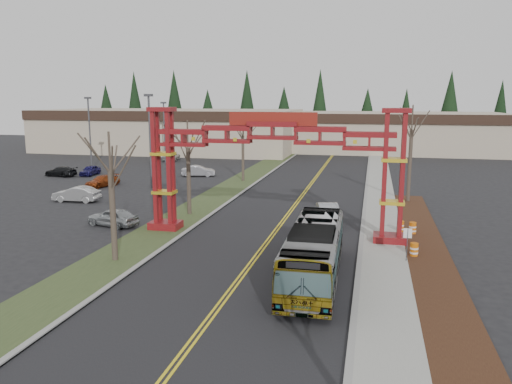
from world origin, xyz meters
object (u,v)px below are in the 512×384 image
(parked_car_mid_b, at_px, (90,170))
(parked_car_near_b, at_px, (76,194))
(bare_tree_right_far, at_px, (412,130))
(light_pole_near, at_px, (150,134))
(silver_sedan, at_px, (328,213))
(street_sign, at_px, (407,238))
(parked_car_mid_a, at_px, (102,181))
(parked_car_far_a, at_px, (198,171))
(transit_bus, at_px, (314,253))
(light_pole_far, at_px, (164,128))
(retail_building_west, at_px, (172,130))
(parked_car_far_c, at_px, (61,171))
(parked_car_near_a, at_px, (113,217))
(bare_tree_median_far, at_px, (243,136))
(bare_tree_median_mid, at_px, (188,149))
(retail_building_east, at_px, (392,132))
(bare_tree_median_near, at_px, (111,172))
(barrel_south, at_px, (414,250))
(parked_car_far_b, at_px, (171,156))
(light_pole_mid, at_px, (90,128))
(barrel_north, at_px, (413,229))
(gateway_arch, at_px, (273,151))

(parked_car_mid_b, bearing_deg, parked_car_near_b, -67.11)
(bare_tree_right_far, distance_m, light_pole_near, 26.52)
(silver_sedan, xyz_separation_m, street_sign, (5.34, -8.76, 0.78))
(parked_car_mid_a, bearing_deg, parked_car_mid_b, 146.99)
(parked_car_mid_b, height_order, parked_car_far_a, parked_car_far_a)
(transit_bus, xyz_separation_m, light_pole_far, (-27.52, 44.16, 3.70))
(parked_car_near_b, bearing_deg, retail_building_west, -170.65)
(parked_car_mid_a, relative_size, parked_car_mid_b, 1.16)
(parked_car_far_c, xyz_separation_m, bare_tree_right_far, (40.99, -6.56, 6.05))
(parked_car_near_a, distance_m, bare_tree_median_far, 23.36)
(street_sign, bearing_deg, parked_car_mid_a, 147.99)
(bare_tree_median_mid, bearing_deg, retail_building_west, 114.17)
(retail_building_west, distance_m, retail_building_east, 40.79)
(light_pole_near, bearing_deg, bare_tree_median_near, -70.09)
(parked_car_far_a, distance_m, barrel_south, 36.29)
(barrel_south, bearing_deg, bare_tree_median_near, -164.85)
(parked_car_near_b, distance_m, parked_car_far_c, 17.24)
(parked_car_far_c, relative_size, barrel_south, 4.59)
(street_sign, bearing_deg, barrel_south, 66.28)
(parked_car_far_b, distance_m, bare_tree_median_near, 49.33)
(retail_building_west, bearing_deg, light_pole_mid, -91.73)
(parked_car_mid_a, distance_m, parked_car_mid_b, 9.16)
(parked_car_mid_b, relative_size, parked_car_far_b, 0.79)
(retail_building_east, relative_size, light_pole_near, 3.81)
(light_pole_far, xyz_separation_m, barrel_south, (32.99, -38.93, -4.77))
(bare_tree_median_mid, xyz_separation_m, light_pole_mid, (-22.79, 22.73, 0.14))
(retail_building_west, distance_m, parked_car_far_b, 16.44)
(parked_car_near_a, height_order, street_sign, street_sign)
(light_pole_far, bearing_deg, bare_tree_median_far, -41.11)
(parked_car_far_a, relative_size, light_pole_far, 0.45)
(light_pole_near, distance_m, barrel_south, 32.28)
(bare_tree_median_near, bearing_deg, barrel_north, 29.59)
(retail_building_west, height_order, parked_car_mid_b, retail_building_west)
(parked_car_near_b, distance_m, light_pole_far, 29.26)
(parked_car_far_a, height_order, bare_tree_median_far, bare_tree_median_far)
(parked_car_near_b, height_order, parked_car_far_b, parked_car_near_b)
(parked_car_near_a, relative_size, light_pole_far, 0.45)
(bare_tree_median_near, bearing_deg, retail_building_west, 109.71)
(barrel_south, bearing_deg, parked_car_mid_a, 149.97)
(retail_building_west, bearing_deg, bare_tree_median_mid, -65.83)
(retail_building_east, bearing_deg, parked_car_near_b, -118.97)
(barrel_north, bearing_deg, transit_bus, -118.63)
(parked_car_mid_b, relative_size, light_pole_far, 0.40)
(bare_tree_median_far, distance_m, light_pole_mid, 23.37)
(parked_car_near_b, bearing_deg, light_pole_far, -175.64)
(street_sign, bearing_deg, parked_car_far_b, 127.29)
(parked_car_far_c, relative_size, barrel_north, 4.54)
(parked_car_mid_b, bearing_deg, parked_car_mid_a, -55.04)
(transit_bus, xyz_separation_m, bare_tree_median_near, (-11.86, 0.54, 3.83))
(gateway_arch, height_order, parked_car_far_a, gateway_arch)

